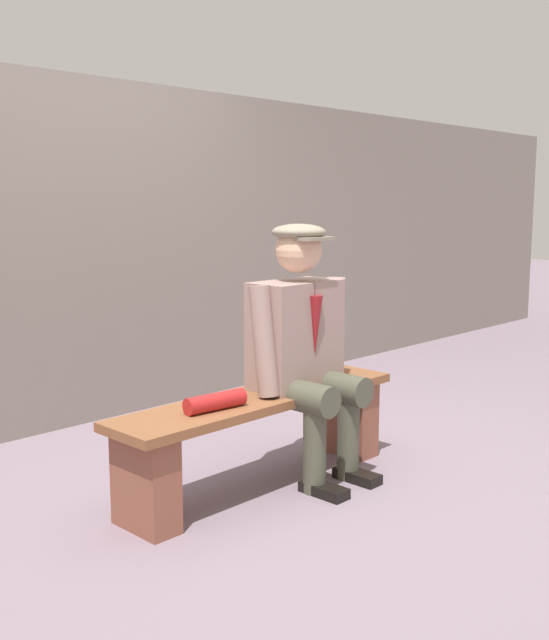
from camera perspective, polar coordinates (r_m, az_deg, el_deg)
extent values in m
plane|color=slate|center=(3.74, -1.07, -12.41)|extent=(30.00, 30.00, 0.00)
cube|color=brown|center=(3.60, -1.09, -6.02)|extent=(1.60, 0.36, 0.04)
cube|color=brown|center=(4.15, 5.60, -7.28)|extent=(0.15, 0.31, 0.41)
cube|color=brown|center=(3.25, -9.74, -11.99)|extent=(0.15, 0.31, 0.41)
cube|color=gray|center=(3.72, 1.58, -1.07)|extent=(0.46, 0.25, 0.53)
cylinder|color=#1E2338|center=(3.68, 1.60, 2.50)|extent=(0.25, 0.25, 0.06)
cone|color=maroon|center=(3.62, 3.11, -0.41)|extent=(0.07, 0.07, 0.29)
sphere|color=#DBAD8C|center=(3.65, 1.84, 5.34)|extent=(0.23, 0.23, 0.23)
ellipsoid|color=gray|center=(3.65, 1.85, 6.68)|extent=(0.26, 0.26, 0.08)
cube|color=gray|center=(3.58, 3.07, 6.17)|extent=(0.18, 0.10, 0.02)
cylinder|color=#484A3A|center=(3.79, 4.21, -4.97)|extent=(0.15, 0.44, 0.15)
cylinder|color=#484A3A|center=(3.77, 5.60, -8.60)|extent=(0.11, 0.11, 0.45)
cube|color=black|center=(3.80, 6.27, -11.67)|extent=(0.10, 0.24, 0.05)
cylinder|color=gray|center=(3.88, 4.60, -0.60)|extent=(0.11, 0.11, 0.52)
cylinder|color=#484A3A|center=(3.60, 1.63, -5.67)|extent=(0.15, 0.44, 0.15)
cylinder|color=#484A3A|center=(3.59, 3.06, -9.50)|extent=(0.11, 0.11, 0.45)
cube|color=black|center=(3.62, 3.76, -12.73)|extent=(0.10, 0.24, 0.05)
cylinder|color=gray|center=(3.50, -0.80, -1.61)|extent=(0.10, 0.17, 0.53)
cylinder|color=#B21E1E|center=(3.34, -4.50, -6.18)|extent=(0.30, 0.11, 0.08)
cube|color=slate|center=(4.79, -15.09, 4.93)|extent=(12.00, 0.24, 2.10)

